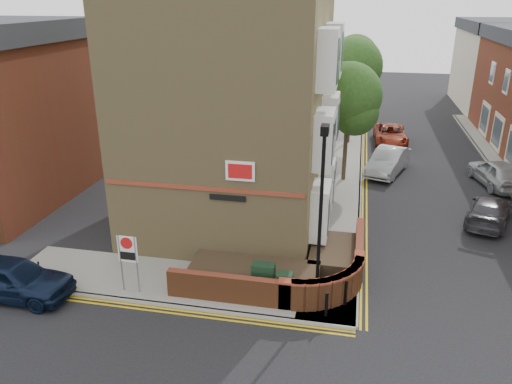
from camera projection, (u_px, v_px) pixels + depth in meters
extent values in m
plane|color=black|center=(265.00, 319.00, 16.71)|extent=(120.00, 120.00, 0.00)
cube|color=gray|center=(181.00, 282.00, 18.71)|extent=(13.00, 3.00, 0.12)
cube|color=gray|center=(344.00, 169.00, 30.88)|extent=(2.00, 32.00, 0.12)
cube|color=gray|center=(166.00, 305.00, 17.34)|extent=(13.00, 0.15, 0.12)
cube|color=gray|center=(361.00, 170.00, 30.69)|extent=(0.15, 32.00, 0.12)
cube|color=gold|center=(163.00, 310.00, 17.13)|extent=(13.00, 0.28, 0.01)
cube|color=gold|center=(365.00, 171.00, 30.66)|extent=(0.28, 32.00, 0.01)
cube|color=olive|center=(233.00, 102.00, 22.49)|extent=(8.00, 10.00, 11.00)
cube|color=maroon|center=(202.00, 188.00, 18.75)|extent=(7.80, 0.06, 0.15)
cube|color=white|center=(240.00, 171.00, 18.17)|extent=(1.10, 0.05, 0.75)
cube|color=black|center=(228.00, 198.00, 18.67)|extent=(1.40, 0.04, 0.22)
cylinder|color=black|center=(320.00, 223.00, 16.35)|extent=(0.12, 0.12, 6.00)
cylinder|color=black|center=(316.00, 291.00, 17.31)|extent=(0.20, 0.20, 0.80)
cube|color=black|center=(325.00, 130.00, 15.19)|extent=(0.25, 0.50, 0.30)
cube|color=black|center=(263.00, 279.00, 17.68)|extent=(0.80, 0.45, 1.20)
cube|color=black|center=(284.00, 287.00, 17.28)|extent=(0.55, 0.40, 1.10)
cylinder|color=black|center=(326.00, 304.00, 16.48)|extent=(0.11, 0.11, 0.90)
cylinder|color=black|center=(346.00, 293.00, 17.10)|extent=(0.11, 0.11, 0.90)
cylinder|color=slate|center=(121.00, 263.00, 17.71)|extent=(0.06, 0.06, 2.20)
cylinder|color=slate|center=(137.00, 265.00, 17.59)|extent=(0.06, 0.06, 2.20)
cube|color=white|center=(127.00, 249.00, 17.43)|extent=(0.72, 0.04, 1.00)
cylinder|color=red|center=(126.00, 243.00, 17.31)|extent=(0.44, 0.02, 0.44)
cube|color=beige|center=(489.00, 70.00, 47.30)|extent=(5.00, 12.00, 7.00)
cube|color=#2B2E33|center=(497.00, 25.00, 45.83)|extent=(5.40, 12.40, 1.00)
cube|color=brown|center=(5.00, 124.00, 25.34)|extent=(6.00, 10.00, 8.00)
cylinder|color=#382B1E|center=(346.00, 141.00, 28.20)|extent=(0.24, 0.24, 4.55)
sphere|color=#1E4617|center=(349.00, 95.00, 27.24)|extent=(3.64, 3.64, 3.64)
sphere|color=#1E4617|center=(355.00, 112.00, 27.20)|extent=(2.60, 2.60, 2.60)
sphere|color=#1E4617|center=(343.00, 102.00, 27.83)|extent=(2.86, 2.86, 2.86)
cylinder|color=#382B1E|center=(350.00, 108.00, 35.39)|extent=(0.24, 0.24, 5.04)
sphere|color=#1E4617|center=(353.00, 66.00, 34.33)|extent=(4.03, 4.03, 4.03)
sphere|color=#1E4617|center=(358.00, 81.00, 34.33)|extent=(2.88, 2.88, 2.88)
sphere|color=#1E4617|center=(348.00, 73.00, 34.94)|extent=(3.17, 3.17, 3.17)
cylinder|color=#382B1E|center=(353.00, 90.00, 42.73)|extent=(0.24, 0.24, 4.76)
sphere|color=#1E4617|center=(355.00, 58.00, 41.73)|extent=(3.81, 3.81, 3.81)
sphere|color=#1E4617|center=(359.00, 69.00, 41.71)|extent=(2.72, 2.72, 2.72)
sphere|color=#1E4617|center=(351.00, 63.00, 42.32)|extent=(2.99, 2.99, 2.99)
cylinder|color=black|center=(356.00, 112.00, 38.39)|extent=(0.10, 0.10, 3.20)
imported|color=black|center=(358.00, 84.00, 37.62)|extent=(0.20, 0.16, 1.00)
imported|color=black|center=(12.00, 278.00, 17.68)|extent=(4.36, 1.76, 1.48)
imported|color=#9A9DA1|center=(388.00, 161.00, 30.09)|extent=(2.96, 4.85, 1.51)
imported|color=maroon|center=(390.00, 135.00, 36.18)|extent=(2.38, 4.89, 1.34)
imported|color=#353439|center=(490.00, 210.00, 23.55)|extent=(3.09, 4.64, 1.25)
imported|color=#A0A4A7|center=(497.00, 173.00, 28.08)|extent=(2.75, 4.79, 1.53)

